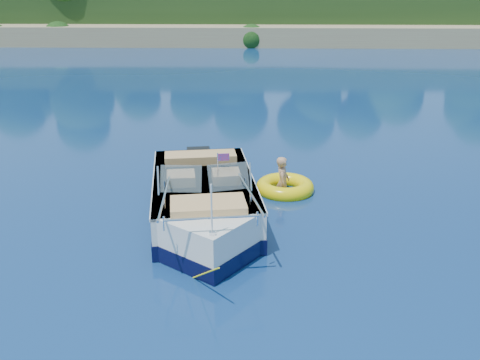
{
  "coord_description": "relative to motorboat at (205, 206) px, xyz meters",
  "views": [
    {
      "loc": [
        0.67,
        -7.49,
        5.17
      ],
      "look_at": [
        0.35,
        3.78,
        0.85
      ],
      "focal_mm": 40.0,
      "sensor_mm": 36.0,
      "label": 1
    }
  ],
  "objects": [
    {
      "name": "ground",
      "position": [
        0.41,
        -3.32,
        -0.41
      ],
      "size": [
        160.0,
        160.0,
        0.0
      ],
      "primitive_type": "plane",
      "color": "#0A204A",
      "rests_on": "ground"
    },
    {
      "name": "tow_tube",
      "position": [
        1.88,
        1.93,
        -0.3
      ],
      "size": [
        1.72,
        1.72,
        0.39
      ],
      "rotation": [
        0.0,
        0.0,
        0.17
      ],
      "color": "yellow",
      "rests_on": "ground"
    },
    {
      "name": "motorboat",
      "position": [
        0.0,
        0.0,
        0.0
      ],
      "size": [
        2.85,
        6.27,
        2.1
      ],
      "rotation": [
        0.0,
        0.0,
        0.15
      ],
      "color": "silver",
      "rests_on": "ground"
    },
    {
      "name": "shoreline",
      "position": [
        0.41,
        60.45,
        0.57
      ],
      "size": [
        170.0,
        59.0,
        6.0
      ],
      "color": "#977A58",
      "rests_on": "ground"
    },
    {
      "name": "boy",
      "position": [
        1.81,
        1.93,
        -0.41
      ],
      "size": [
        0.39,
        0.79,
        1.52
      ],
      "primitive_type": "imported",
      "rotation": [
        0.0,
        -0.17,
        1.51
      ],
      "color": "tan",
      "rests_on": "ground"
    }
  ]
}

